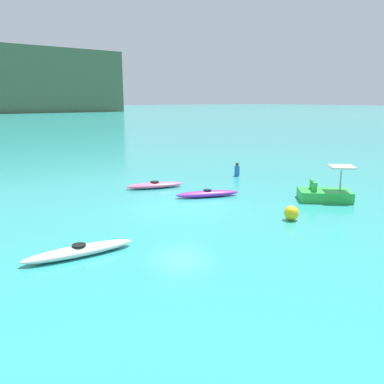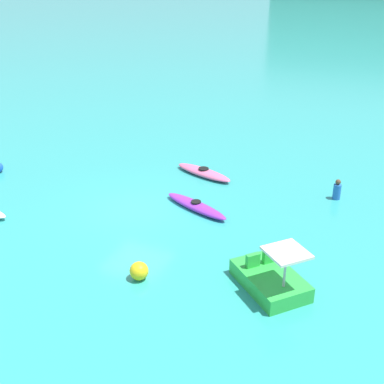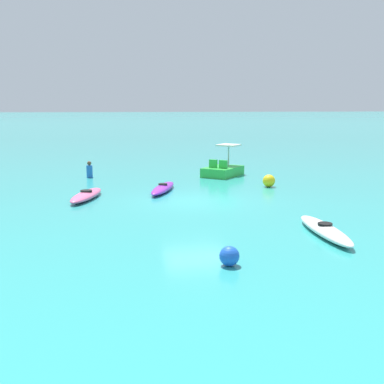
{
  "view_description": "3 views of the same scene",
  "coord_description": "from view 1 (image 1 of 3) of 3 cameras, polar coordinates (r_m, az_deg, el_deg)",
  "views": [
    {
      "loc": [
        -9.68,
        -14.39,
        4.74
      ],
      "look_at": [
        0.4,
        -0.23,
        0.73
      ],
      "focal_mm": 37.67,
      "sensor_mm": 36.0,
      "label": 1
    },
    {
      "loc": [
        9.43,
        -15.02,
        9.03
      ],
      "look_at": [
        2.05,
        1.07,
        0.72
      ],
      "focal_mm": 46.08,
      "sensor_mm": 36.0,
      "label": 2
    },
    {
      "loc": [
        -18.12,
        3.48,
        3.76
      ],
      "look_at": [
        0.27,
        0.08,
        0.31
      ],
      "focal_mm": 43.62,
      "sensor_mm": 36.0,
      "label": 3
    }
  ],
  "objects": [
    {
      "name": "kayak_white",
      "position": [
        13.07,
        -15.67,
        -8.03
      ],
      "size": [
        3.5,
        0.85,
        0.37
      ],
      "color": "white",
      "rests_on": "ground_plane"
    },
    {
      "name": "person_near_shore",
      "position": [
        25.6,
        6.4,
        3.11
      ],
      "size": [
        0.33,
        0.33,
        0.88
      ],
      "color": "blue",
      "rests_on": "ground_plane"
    },
    {
      "name": "kayak_purple",
      "position": [
        20.03,
        2.2,
        -0.24
      ],
      "size": [
        3.23,
        1.75,
        0.37
      ],
      "color": "purple",
      "rests_on": "ground_plane"
    },
    {
      "name": "ground_plane",
      "position": [
        17.98,
        -1.47,
        -2.31
      ],
      "size": [
        600.0,
        600.0,
        0.0
      ],
      "primitive_type": "plane",
      "color": "teal"
    },
    {
      "name": "pedal_boat_green",
      "position": [
        20.34,
        18.31,
        -0.19
      ],
      "size": [
        2.8,
        2.71,
        1.68
      ],
      "color": "green",
      "rests_on": "ground_plane"
    },
    {
      "name": "kayak_pink",
      "position": [
        22.11,
        -5.29,
        0.97
      ],
      "size": [
        3.17,
        1.63,
        0.37
      ],
      "color": "pink",
      "rests_on": "ground_plane"
    },
    {
      "name": "buoy_yellow",
      "position": [
        16.65,
        13.9,
        -2.9
      ],
      "size": [
        0.59,
        0.59,
        0.59
      ],
      "primitive_type": "sphere",
      "color": "yellow",
      "rests_on": "ground_plane"
    }
  ]
}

